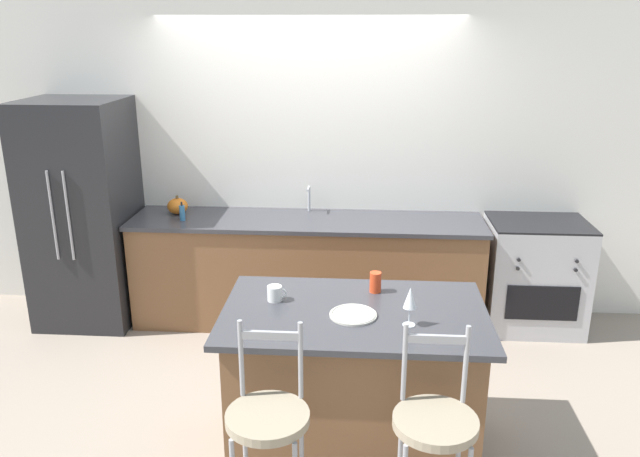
# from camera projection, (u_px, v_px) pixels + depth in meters

# --- Properties ---
(ground_plane) EXTENTS (18.00, 18.00, 0.00)m
(ground_plane) POSITION_uv_depth(u_px,v_px,m) (303.00, 340.00, 5.04)
(ground_plane) COLOR gray
(wall_back) EXTENTS (6.00, 0.07, 2.70)m
(wall_back) POSITION_uv_depth(u_px,v_px,m) (310.00, 157.00, 5.30)
(wall_back) COLOR silver
(wall_back) RESTS_ON ground_plane
(back_counter) EXTENTS (2.90, 0.70, 0.91)m
(back_counter) POSITION_uv_depth(u_px,v_px,m) (307.00, 270.00, 5.26)
(back_counter) COLOR brown
(back_counter) RESTS_ON ground_plane
(sink_faucet) EXTENTS (0.02, 0.13, 0.22)m
(sink_faucet) POSITION_uv_depth(u_px,v_px,m) (309.00, 196.00, 5.27)
(sink_faucet) COLOR #ADAFB5
(sink_faucet) RESTS_ON back_counter
(kitchen_island) EXTENTS (1.48, 0.92, 0.90)m
(kitchen_island) POSITION_uv_depth(u_px,v_px,m) (353.00, 381.00, 3.62)
(kitchen_island) COLOR brown
(kitchen_island) RESTS_ON ground_plane
(refrigerator) EXTENTS (0.78, 0.78, 1.87)m
(refrigerator) POSITION_uv_depth(u_px,v_px,m) (84.00, 213.00, 5.18)
(refrigerator) COLOR #232326
(refrigerator) RESTS_ON ground_plane
(oven_range) EXTENTS (0.78, 0.62, 0.92)m
(oven_range) POSITION_uv_depth(u_px,v_px,m) (534.00, 275.00, 5.14)
(oven_range) COLOR #B7B7BC
(oven_range) RESTS_ON ground_plane
(bar_stool_near) EXTENTS (0.39, 0.39, 1.11)m
(bar_stool_near) POSITION_uv_depth(u_px,v_px,m) (268.00, 436.00, 2.92)
(bar_stool_near) COLOR #99999E
(bar_stool_near) RESTS_ON ground_plane
(bar_stool_far) EXTENTS (0.39, 0.39, 1.11)m
(bar_stool_far) POSITION_uv_depth(u_px,v_px,m) (434.00, 441.00, 2.89)
(bar_stool_far) COLOR #99999E
(bar_stool_far) RESTS_ON ground_plane
(dinner_plate) EXTENTS (0.26, 0.26, 0.02)m
(dinner_plate) POSITION_uv_depth(u_px,v_px,m) (353.00, 314.00, 3.41)
(dinner_plate) COLOR beige
(dinner_plate) RESTS_ON kitchen_island
(wine_glass) EXTENTS (0.07, 0.07, 0.22)m
(wine_glass) POSITION_uv_depth(u_px,v_px,m) (410.00, 299.00, 3.26)
(wine_glass) COLOR white
(wine_glass) RESTS_ON kitchen_island
(coffee_mug) EXTENTS (0.12, 0.09, 0.09)m
(coffee_mug) POSITION_uv_depth(u_px,v_px,m) (275.00, 293.00, 3.59)
(coffee_mug) COLOR white
(coffee_mug) RESTS_ON kitchen_island
(tumbler_cup) EXTENTS (0.07, 0.07, 0.12)m
(tumbler_cup) POSITION_uv_depth(u_px,v_px,m) (375.00, 282.00, 3.71)
(tumbler_cup) COLOR red
(tumbler_cup) RESTS_ON kitchen_island
(pumpkin_decoration) EXTENTS (0.17, 0.17, 0.16)m
(pumpkin_decoration) POSITION_uv_depth(u_px,v_px,m) (178.00, 206.00, 5.23)
(pumpkin_decoration) COLOR orange
(pumpkin_decoration) RESTS_ON back_counter
(soap_bottle) EXTENTS (0.04, 0.04, 0.15)m
(soap_bottle) POSITION_uv_depth(u_px,v_px,m) (182.00, 213.00, 5.06)
(soap_bottle) COLOR teal
(soap_bottle) RESTS_ON back_counter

